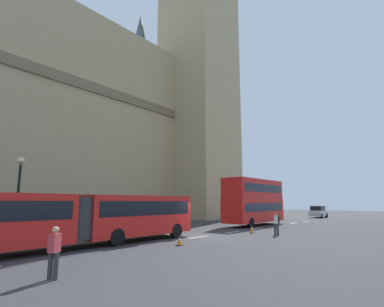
{
  "coord_description": "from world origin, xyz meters",
  "views": [
    {
      "loc": [
        -17.89,
        -13.71,
        2.5
      ],
      "look_at": [
        4.43,
        4.38,
        7.1
      ],
      "focal_mm": 28.3,
      "sensor_mm": 36.0,
      "label": 1
    }
  ],
  "objects_px": {
    "sedan_lead": "(318,212)",
    "pedestrian_by_kerb": "(276,223)",
    "traffic_cone_west": "(179,240)",
    "articulated_bus": "(74,216)",
    "street_lamp": "(18,193)",
    "pedestrian_near_cones": "(54,251)",
    "double_decker_bus": "(254,200)",
    "traffic_cone_middle": "(252,229)"
  },
  "relations": [
    {
      "from": "articulated_bus",
      "to": "traffic_cone_west",
      "type": "height_order",
      "value": "articulated_bus"
    },
    {
      "from": "articulated_bus",
      "to": "traffic_cone_west",
      "type": "xyz_separation_m",
      "value": [
        4.61,
        -3.69,
        -1.46
      ]
    },
    {
      "from": "double_decker_bus",
      "to": "sedan_lead",
      "type": "height_order",
      "value": "double_decker_bus"
    },
    {
      "from": "double_decker_bus",
      "to": "traffic_cone_west",
      "type": "relative_size",
      "value": 16.56
    },
    {
      "from": "articulated_bus",
      "to": "sedan_lead",
      "type": "bearing_deg",
      "value": -0.34
    },
    {
      "from": "pedestrian_by_kerb",
      "to": "street_lamp",
      "type": "bearing_deg",
      "value": 144.26
    },
    {
      "from": "sedan_lead",
      "to": "traffic_cone_west",
      "type": "distance_m",
      "value": 38.14
    },
    {
      "from": "sedan_lead",
      "to": "traffic_cone_middle",
      "type": "distance_m",
      "value": 29.11
    },
    {
      "from": "pedestrian_by_kerb",
      "to": "traffic_cone_middle",
      "type": "bearing_deg",
      "value": 79.25
    },
    {
      "from": "articulated_bus",
      "to": "pedestrian_near_cones",
      "type": "distance_m",
      "value": 6.93
    },
    {
      "from": "street_lamp",
      "to": "pedestrian_by_kerb",
      "type": "height_order",
      "value": "street_lamp"
    },
    {
      "from": "articulated_bus",
      "to": "double_decker_bus",
      "type": "xyz_separation_m",
      "value": [
        21.14,
        0.0,
        0.96
      ]
    },
    {
      "from": "double_decker_bus",
      "to": "pedestrian_near_cones",
      "type": "height_order",
      "value": "double_decker_bus"
    },
    {
      "from": "double_decker_bus",
      "to": "pedestrian_near_cones",
      "type": "xyz_separation_m",
      "value": [
        -25.03,
        -5.68,
        -1.8
      ]
    },
    {
      "from": "traffic_cone_middle",
      "to": "pedestrian_near_cones",
      "type": "bearing_deg",
      "value": -173.17
    },
    {
      "from": "traffic_cone_west",
      "to": "street_lamp",
      "type": "relative_size",
      "value": 0.11
    },
    {
      "from": "pedestrian_by_kerb",
      "to": "articulated_bus",
      "type": "bearing_deg",
      "value": 156.05
    },
    {
      "from": "traffic_cone_west",
      "to": "traffic_cone_middle",
      "type": "bearing_deg",
      "value": 0.76
    },
    {
      "from": "traffic_cone_middle",
      "to": "pedestrian_near_cones",
      "type": "relative_size",
      "value": 0.34
    },
    {
      "from": "articulated_bus",
      "to": "traffic_cone_middle",
      "type": "bearing_deg",
      "value": -14.65
    },
    {
      "from": "sedan_lead",
      "to": "pedestrian_by_kerb",
      "type": "relative_size",
      "value": 2.6
    },
    {
      "from": "street_lamp",
      "to": "pedestrian_by_kerb",
      "type": "relative_size",
      "value": 3.12
    },
    {
      "from": "traffic_cone_middle",
      "to": "pedestrian_near_cones",
      "type": "height_order",
      "value": "pedestrian_near_cones"
    },
    {
      "from": "articulated_bus",
      "to": "pedestrian_near_cones",
      "type": "relative_size",
      "value": 10.21
    },
    {
      "from": "double_decker_bus",
      "to": "sedan_lead",
      "type": "bearing_deg",
      "value": -0.67
    },
    {
      "from": "traffic_cone_middle",
      "to": "pedestrian_by_kerb",
      "type": "relative_size",
      "value": 0.34
    },
    {
      "from": "sedan_lead",
      "to": "pedestrian_near_cones",
      "type": "relative_size",
      "value": 2.6
    },
    {
      "from": "street_lamp",
      "to": "pedestrian_near_cones",
      "type": "distance_m",
      "value": 10.75
    },
    {
      "from": "double_decker_bus",
      "to": "street_lamp",
      "type": "bearing_deg",
      "value": 168.6
    },
    {
      "from": "double_decker_bus",
      "to": "traffic_cone_middle",
      "type": "xyz_separation_m",
      "value": [
        -7.47,
        -3.58,
        -2.43
      ]
    },
    {
      "from": "sedan_lead",
      "to": "pedestrian_near_cones",
      "type": "xyz_separation_m",
      "value": [
        -46.48,
        -5.43,
        -0.0
      ]
    },
    {
      "from": "pedestrian_near_cones",
      "to": "pedestrian_by_kerb",
      "type": "relative_size",
      "value": 1.0
    },
    {
      "from": "pedestrian_near_cones",
      "to": "double_decker_bus",
      "type": "bearing_deg",
      "value": 12.79
    },
    {
      "from": "articulated_bus",
      "to": "sedan_lead",
      "type": "relative_size",
      "value": 3.92
    },
    {
      "from": "articulated_bus",
      "to": "sedan_lead",
      "type": "xyz_separation_m",
      "value": [
        42.59,
        -0.25,
        -0.83
      ]
    },
    {
      "from": "double_decker_bus",
      "to": "traffic_cone_west",
      "type": "height_order",
      "value": "double_decker_bus"
    },
    {
      "from": "traffic_cone_middle",
      "to": "articulated_bus",
      "type": "bearing_deg",
      "value": 165.35
    },
    {
      "from": "double_decker_bus",
      "to": "traffic_cone_middle",
      "type": "distance_m",
      "value": 8.63
    },
    {
      "from": "sedan_lead",
      "to": "street_lamp",
      "type": "xyz_separation_m",
      "value": [
        -43.79,
        4.76,
        2.14
      ]
    },
    {
      "from": "pedestrian_by_kerb",
      "to": "pedestrian_near_cones",
      "type": "bearing_deg",
      "value": 179.32
    },
    {
      "from": "sedan_lead",
      "to": "traffic_cone_west",
      "type": "xyz_separation_m",
      "value": [
        -37.98,
        -3.44,
        -0.63
      ]
    },
    {
      "from": "double_decker_bus",
      "to": "articulated_bus",
      "type": "bearing_deg",
      "value": -179.99
    }
  ]
}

